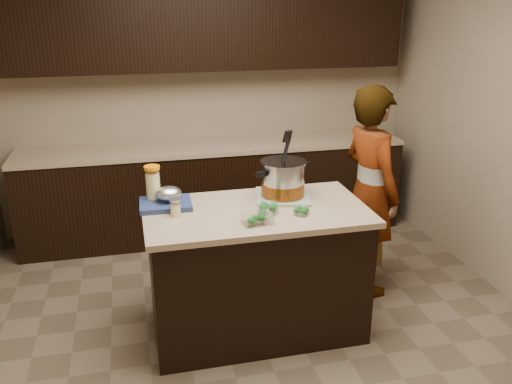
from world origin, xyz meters
TOP-DOWN VIEW (x-y plane):
  - ground_plane at (0.00, 0.00)m, footprint 4.00×4.00m
  - room_shell at (0.00, 0.00)m, footprint 4.04×4.04m
  - back_cabinets at (0.00, 1.74)m, footprint 3.60×0.63m
  - island at (0.00, 0.00)m, footprint 1.46×0.81m
  - dish_towel at (0.23, 0.16)m, footprint 0.43×0.43m
  - stock_pot at (0.23, 0.16)m, footprint 0.42×0.40m
  - lemonade_pitcher at (-0.64, 0.28)m, footprint 0.11×0.11m
  - mason_jar at (-0.52, 0.01)m, footprint 0.09×0.09m
  - broccoli_tub_left at (0.06, -0.08)m, footprint 0.15×0.15m
  - broccoli_tub_right at (0.26, -0.15)m, footprint 0.12×0.12m
  - broccoli_tub_rect at (-0.05, -0.22)m, footprint 0.19×0.15m
  - blue_tray at (-0.56, 0.19)m, footprint 0.35×0.28m
  - person at (0.98, 0.37)m, footprint 0.50×0.66m

SIDE VIEW (x-z plane):
  - ground_plane at x=0.00m, z-range 0.00..0.00m
  - island at x=0.00m, z-range 0.00..0.90m
  - person at x=0.98m, z-range 0.00..1.62m
  - dish_towel at x=0.23m, z-range 0.90..0.92m
  - broccoli_tub_right at x=0.26m, z-range 0.90..0.95m
  - broccoli_tub_left at x=0.06m, z-range 0.90..0.96m
  - broccoli_tub_rect at x=-0.05m, z-range 0.90..0.96m
  - back_cabinets at x=0.00m, z-range -0.22..2.10m
  - blue_tray at x=-0.56m, z-range 0.88..1.01m
  - mason_jar at x=-0.52m, z-range 0.89..1.01m
  - lemonade_pitcher at x=-0.64m, z-range 0.89..1.15m
  - stock_pot at x=0.23m, z-range 0.80..1.24m
  - room_shell at x=0.00m, z-range 0.35..3.07m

